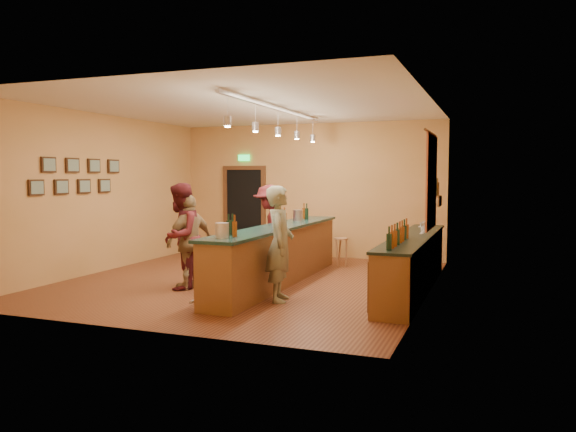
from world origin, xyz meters
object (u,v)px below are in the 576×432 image
at_px(tasting_bar, 278,250).
at_px(customer_a, 181,236).
at_px(customer_b, 190,242).
at_px(customer_c, 270,229).
at_px(back_counter, 413,263).
at_px(bar_stool, 341,245).
at_px(bartender, 280,244).

distance_m(tasting_bar, customer_a, 1.77).
height_order(customer_b, customer_c, customer_c).
height_order(customer_a, customer_c, customer_a).
distance_m(back_counter, bar_stool, 2.71).
distance_m(tasting_bar, bartender, 1.46).
xyz_separation_m(tasting_bar, bar_stool, (0.58, 2.20, -0.13)).
bearing_deg(back_counter, tasting_bar, -175.65).
height_order(tasting_bar, bartender, bartender).
bearing_deg(bartender, customer_a, 66.57).
bearing_deg(customer_c, tasting_bar, 10.83).
height_order(back_counter, customer_b, customer_b).
distance_m(bartender, customer_c, 2.51).
bearing_deg(bartender, customer_c, 10.73).
relative_size(back_counter, tasting_bar, 0.89).
height_order(tasting_bar, customer_a, customer_a).
height_order(back_counter, bartender, bartender).
relative_size(tasting_bar, bar_stool, 8.18).
bearing_deg(bar_stool, tasting_bar, -104.75).
height_order(bartender, customer_c, bartender).
height_order(customer_c, bar_stool, customer_c).
relative_size(tasting_bar, customer_a, 2.79).
bearing_deg(bar_stool, bartender, -90.46).
distance_m(back_counter, customer_b, 3.83).
distance_m(bartender, customer_a, 1.97).
distance_m(tasting_bar, customer_c, 1.13).
relative_size(customer_a, customer_b, 1.11).
bearing_deg(customer_a, customer_c, 147.55).
height_order(tasting_bar, customer_b, customer_b).
height_order(customer_a, customer_b, customer_a).
height_order(tasting_bar, bar_stool, tasting_bar).
xyz_separation_m(customer_a, customer_b, (0.15, 0.05, -0.09)).
height_order(back_counter, bar_stool, back_counter).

